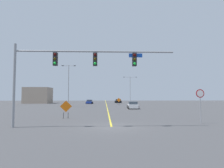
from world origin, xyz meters
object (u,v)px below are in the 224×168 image
object	(u,v)px
stop_sign	(200,99)
car_blue_mid	(90,102)
street_lamp_far_right	(130,87)
car_white_approaching	(133,105)
street_lamp_mid_right	(69,83)
traffic_signal_assembly	(74,64)
construction_sign_median_near	(66,107)
construction_sign_left_shoulder	(119,100)
car_black_passing	(118,101)

from	to	relation	value
stop_sign	car_blue_mid	size ratio (longest dim) A/B	0.74
street_lamp_far_right	stop_sign	bearing A→B (deg)	-90.43
street_lamp_far_right	car_white_approaching	xyz separation A→B (m)	(-3.51, -30.38, -4.83)
street_lamp_mid_right	car_blue_mid	world-z (taller)	street_lamp_mid_right
street_lamp_far_right	street_lamp_mid_right	xyz separation A→B (m)	(-16.98, -24.40, -0.05)
traffic_signal_assembly	construction_sign_median_near	size ratio (longest dim) A/B	6.56
construction_sign_left_shoulder	car_blue_mid	world-z (taller)	construction_sign_left_shoulder
car_blue_mid	street_lamp_far_right	bearing A→B (deg)	19.86
car_white_approaching	street_lamp_mid_right	bearing A→B (deg)	156.03
construction_sign_left_shoulder	street_lamp_mid_right	bearing A→B (deg)	-135.39
street_lamp_far_right	car_white_approaching	bearing A→B (deg)	-96.59
traffic_signal_assembly	car_white_approaching	xyz separation A→B (m)	(7.94, 22.19, -4.33)
car_blue_mid	car_white_approaching	bearing A→B (deg)	-68.03
stop_sign	street_lamp_far_right	world-z (taller)	street_lamp_far_right
street_lamp_far_right	construction_sign_left_shoulder	size ratio (longest dim) A/B	4.74
traffic_signal_assembly	construction_sign_median_near	world-z (taller)	traffic_signal_assembly
construction_sign_median_near	street_lamp_mid_right	bearing A→B (deg)	99.71
street_lamp_far_right	car_white_approaching	world-z (taller)	street_lamp_far_right
stop_sign	street_lamp_far_right	bearing A→B (deg)	89.57
construction_sign_median_near	car_white_approaching	distance (m)	18.83
construction_sign_median_near	car_blue_mid	bearing A→B (deg)	90.79
stop_sign	construction_sign_left_shoulder	distance (m)	38.72
traffic_signal_assembly	construction_sign_median_near	distance (m)	7.34
car_blue_mid	traffic_signal_assembly	bearing A→B (deg)	-87.22
street_lamp_mid_right	construction_sign_left_shoulder	world-z (taller)	street_lamp_mid_right
street_lamp_mid_right	car_black_passing	size ratio (longest dim) A/B	2.15
car_black_passing	car_white_approaching	xyz separation A→B (m)	(0.56, -33.10, 0.00)
street_lamp_mid_right	car_blue_mid	size ratio (longest dim) A/B	2.27
traffic_signal_assembly	car_white_approaching	bearing A→B (deg)	70.31
street_lamp_far_right	construction_sign_median_near	world-z (taller)	street_lamp_far_right
construction_sign_median_near	stop_sign	bearing A→B (deg)	-18.97
construction_sign_median_near	street_lamp_far_right	bearing A→B (deg)	74.17
construction_sign_left_shoulder	traffic_signal_assembly	bearing A→B (deg)	-99.28
traffic_signal_assembly	car_black_passing	bearing A→B (deg)	82.39
construction_sign_left_shoulder	street_lamp_far_right	bearing A→B (deg)	68.56
stop_sign	street_lamp_mid_right	size ratio (longest dim) A/B	0.33
stop_sign	street_lamp_far_right	distance (m)	51.03
street_lamp_far_right	car_white_approaching	distance (m)	30.96
stop_sign	car_black_passing	distance (m)	53.78
street_lamp_mid_right	car_white_approaching	size ratio (longest dim) A/B	2.38
stop_sign	street_lamp_mid_right	distance (m)	31.46
construction_sign_median_near	car_black_passing	distance (m)	50.07
construction_sign_left_shoulder	construction_sign_median_near	xyz separation A→B (m)	(-8.29, -34.04, -0.01)
street_lamp_mid_right	car_white_approaching	xyz separation A→B (m)	(13.47, -5.99, -4.77)
street_lamp_mid_right	stop_sign	bearing A→B (deg)	-57.97
street_lamp_mid_right	construction_sign_median_near	world-z (taller)	street_lamp_mid_right
traffic_signal_assembly	street_lamp_far_right	distance (m)	53.81
street_lamp_mid_right	car_blue_mid	distance (m)	20.27
street_lamp_far_right	construction_sign_median_near	xyz separation A→B (m)	(-13.19, -46.52, -4.25)
traffic_signal_assembly	street_lamp_far_right	world-z (taller)	street_lamp_far_right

